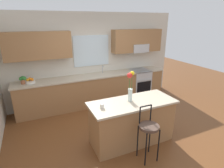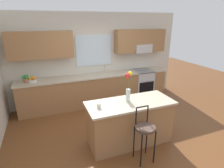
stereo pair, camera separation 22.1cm
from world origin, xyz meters
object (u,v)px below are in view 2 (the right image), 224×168
object	(u,v)px
bar_stool_near	(145,130)
potted_plant_small	(25,78)
mug_ceramic	(99,106)
flower_vase	(128,86)
kitchen_island	(130,122)
fruit_bowl_oranges	(33,80)
oven_range	(142,84)

from	to	relation	value
bar_stool_near	potted_plant_small	world-z (taller)	potted_plant_small
mug_ceramic	potted_plant_small	xyz separation A→B (m)	(-1.34, 2.10, 0.07)
flower_vase	potted_plant_small	distance (m)	2.84
potted_plant_small	kitchen_island	bearing A→B (deg)	-46.35
flower_vase	fruit_bowl_oranges	size ratio (longest dim) A/B	2.59
bar_stool_near	mug_ceramic	xyz separation A→B (m)	(-0.66, 0.58, 0.33)
oven_range	flower_vase	bearing A→B (deg)	-127.07
kitchen_island	bar_stool_near	bearing A→B (deg)	-90.00
kitchen_island	potted_plant_small	distance (m)	2.95
bar_stool_near	mug_ceramic	bearing A→B (deg)	138.88
bar_stool_near	potted_plant_small	size ratio (longest dim) A/B	4.92
flower_vase	potted_plant_small	xyz separation A→B (m)	(-1.97, 2.04, -0.21)
kitchen_island	bar_stool_near	distance (m)	0.61
potted_plant_small	bar_stool_near	bearing A→B (deg)	-53.27
oven_range	fruit_bowl_oranges	size ratio (longest dim) A/B	3.83
mug_ceramic	fruit_bowl_oranges	world-z (taller)	fruit_bowl_oranges
flower_vase	potted_plant_small	world-z (taller)	flower_vase
fruit_bowl_oranges	bar_stool_near	bearing A→B (deg)	-55.65
oven_range	flower_vase	xyz separation A→B (m)	(-1.52, -2.01, 0.79)
flower_vase	oven_range	bearing A→B (deg)	52.93
mug_ceramic	kitchen_island	bearing A→B (deg)	0.62
kitchen_island	fruit_bowl_oranges	bearing A→B (deg)	131.13
oven_range	potted_plant_small	xyz separation A→B (m)	(-3.49, 0.02, 0.58)
oven_range	bar_stool_near	distance (m)	3.05
flower_vase	mug_ceramic	world-z (taller)	flower_vase
oven_range	bar_stool_near	xyz separation A→B (m)	(-1.49, -2.66, 0.18)
bar_stool_near	flower_vase	distance (m)	0.89
oven_range	flower_vase	size ratio (longest dim) A/B	1.48
oven_range	kitchen_island	world-z (taller)	same
flower_vase	kitchen_island	bearing A→B (deg)	-65.69
oven_range	bar_stool_near	bearing A→B (deg)	-119.31
mug_ceramic	fruit_bowl_oranges	distance (m)	2.41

